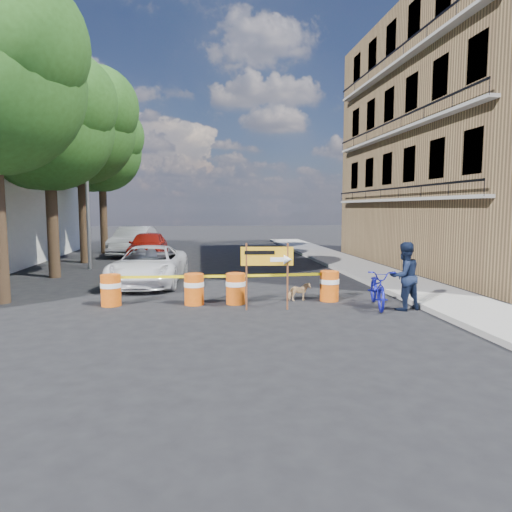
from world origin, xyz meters
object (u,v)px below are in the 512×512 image
object	(u,v)px
barrel_mid_left	(194,288)
sedan_red	(148,246)
barrel_mid_right	(236,288)
pedestrian	(404,276)
sedan_silver	(134,241)
suv_white	(149,265)
barrel_far_right	(329,285)
detour_sign	(274,261)
barrel_far_left	(111,289)
bicycle	(378,271)
dog	(299,292)

from	to	relation	value
barrel_mid_left	sedan_red	xyz separation A→B (m)	(-2.53, 11.84, 0.30)
barrel_mid_right	pedestrian	world-z (taller)	pedestrian
pedestrian	sedan_silver	distance (m)	18.37
barrel_mid_right	pedestrian	distance (m)	4.73
pedestrian	suv_white	world-z (taller)	pedestrian
barrel_far_right	barrel_mid_right	bearing A→B (deg)	-178.45
detour_sign	sedan_silver	bearing A→B (deg)	115.09
barrel_far_left	sedan_silver	world-z (taller)	sedan_silver
suv_white	sedan_silver	bearing A→B (deg)	105.68
barrel_mid_right	bicycle	bearing A→B (deg)	-13.70
detour_sign	bicycle	bearing A→B (deg)	3.75
barrel_far_right	barrel_far_left	bearing A→B (deg)	178.99
barrel_mid_left	detour_sign	world-z (taller)	detour_sign
barrel_far_left	barrel_far_right	bearing A→B (deg)	-1.01
suv_white	detour_sign	bearing A→B (deg)	-45.91
detour_sign	sedan_red	world-z (taller)	detour_sign
barrel_far_left	barrel_mid_right	xyz separation A→B (m)	(3.56, -0.19, 0.00)
bicycle	sedan_silver	xyz separation A→B (m)	(-8.73, 15.43, -0.19)
barrel_mid_right	barrel_far_right	bearing A→B (deg)	1.55
sedan_silver	pedestrian	bearing A→B (deg)	-51.80
dog	barrel_far_left	bearing A→B (deg)	82.11
detour_sign	bicycle	xyz separation A→B (m)	(2.96, -0.04, -0.31)
barrel_far_left	dog	distance (m)	5.49
dog	suv_white	world-z (taller)	suv_white
suv_white	sedan_red	distance (m)	8.09
barrel_mid_right	suv_white	size ratio (longest dim) A/B	0.18
barrel_far_left	barrel_mid_left	distance (m)	2.36
barrel_far_right	suv_white	size ratio (longest dim) A/B	0.18
sedan_silver	barrel_mid_right	bearing A→B (deg)	-63.88
barrel_mid_left	barrel_mid_right	xyz separation A→B (m)	(1.20, -0.05, 0.00)
suv_white	pedestrian	bearing A→B (deg)	-30.00
detour_sign	suv_white	bearing A→B (deg)	133.31
dog	suv_white	xyz separation A→B (m)	(-4.79, 3.67, 0.42)
barrel_far_left	dog	world-z (taller)	barrel_far_left
dog	detour_sign	bearing A→B (deg)	130.91
barrel_mid_right	sedan_silver	xyz separation A→B (m)	(-4.80, 14.47, 0.38)
barrel_far_left	suv_white	xyz separation A→B (m)	(0.70, 3.66, 0.23)
barrel_far_left	bicycle	world-z (taller)	bicycle
bicycle	suv_white	world-z (taller)	bicycle
barrel_far_right	suv_white	xyz separation A→B (m)	(-5.69, 3.77, 0.23)
barrel_far_left	sedan_red	distance (m)	11.71
barrel_mid_left	barrel_mid_right	bearing A→B (deg)	-2.47
detour_sign	barrel_far_left	bearing A→B (deg)	170.81
sedan_red	barrel_mid_right	bearing A→B (deg)	-70.78
barrel_far_left	sedan_red	size ratio (longest dim) A/B	0.20
pedestrian	barrel_mid_right	bearing A→B (deg)	-31.40
suv_white	barrel_far_right	bearing A→B (deg)	-28.22
sedan_red	barrel_far_right	bearing A→B (deg)	-59.15
dog	barrel_mid_right	bearing A→B (deg)	87.54
sedan_red	sedan_silver	distance (m)	2.79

